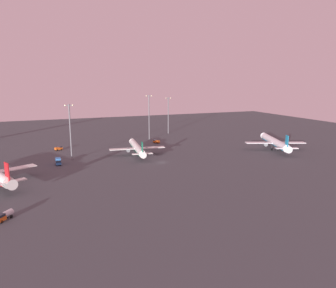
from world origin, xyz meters
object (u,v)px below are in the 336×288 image
object	(u,v)px
maintenance_van	(59,148)
apron_light_east	(168,113)
apron_light_west	(149,115)
airplane_far_stand	(275,142)
airplane_mid_apron	(137,148)
catering_truck	(58,161)
cargo_loader	(156,141)
apron_light_central	(70,129)
fuel_truck	(3,216)

from	to	relation	value
maintenance_van	apron_light_east	size ratio (longest dim) A/B	0.17
apron_light_west	apron_light_east	size ratio (longest dim) A/B	1.10
airplane_far_stand	airplane_mid_apron	distance (m)	80.31
airplane_far_stand	catering_truck	world-z (taller)	airplane_far_stand
apron_light_west	apron_light_east	bearing A→B (deg)	40.82
cargo_loader	apron_light_central	xyz separation A→B (m)	(-55.24, -25.97, 14.85)
airplane_mid_apron	maintenance_van	size ratio (longest dim) A/B	8.45
airplane_mid_apron	apron_light_west	bearing A→B (deg)	70.83
fuel_truck	apron_light_east	distance (m)	165.05
apron_light_west	apron_light_central	size ratio (longest dim) A/B	1.06
catering_truck	airplane_mid_apron	bearing A→B (deg)	-170.56
cargo_loader	apron_light_west	distance (m)	21.67
fuel_truck	apron_light_central	size ratio (longest dim) A/B	0.22
cargo_loader	apron_light_central	size ratio (longest dim) A/B	0.16
cargo_loader	fuel_truck	size ratio (longest dim) A/B	0.73
airplane_far_stand	apron_light_central	world-z (taller)	apron_light_central
cargo_loader	apron_light_east	bearing A→B (deg)	30.28
maintenance_van	apron_light_central	bearing A→B (deg)	-15.75
airplane_far_stand	apron_light_west	world-z (taller)	apron_light_west
airplane_mid_apron	cargo_loader	distance (m)	34.34
airplane_mid_apron	apron_light_east	bearing A→B (deg)	62.40
airplane_mid_apron	cargo_loader	size ratio (longest dim) A/B	8.45
catering_truck	cargo_loader	world-z (taller)	catering_truck
maintenance_van	apron_light_west	distance (m)	63.78
apron_light_central	apron_light_east	size ratio (longest dim) A/B	1.04
apron_light_central	cargo_loader	bearing A→B (deg)	25.18
airplane_mid_apron	maintenance_van	world-z (taller)	airplane_mid_apron
airplane_far_stand	fuel_truck	size ratio (longest dim) A/B	6.83
airplane_far_stand	apron_light_central	size ratio (longest dim) A/B	1.51
airplane_far_stand	maintenance_van	world-z (taller)	airplane_far_stand
airplane_far_stand	catering_truck	size ratio (longest dim) A/B	7.52
maintenance_van	fuel_truck	xyz separation A→B (m)	(-21.73, -94.99, 0.19)
cargo_loader	fuel_truck	bearing A→B (deg)	-157.44
airplane_far_stand	apron_light_west	xyz separation A→B (m)	(-57.24, 59.28, 12.62)
airplane_far_stand	apron_light_central	xyz separation A→B (m)	(-112.78, 18.44, 11.71)
airplane_mid_apron	fuel_truck	size ratio (longest dim) A/B	6.18
catering_truck	apron_light_east	world-z (taller)	apron_light_east
cargo_loader	apron_light_central	bearing A→B (deg)	178.62
airplane_far_stand	apron_light_east	bearing A→B (deg)	135.86
airplane_mid_apron	apron_light_central	world-z (taller)	apron_light_central
catering_truck	cargo_loader	distance (m)	70.69
fuel_truck	apron_light_east	size ratio (longest dim) A/B	0.23
fuel_truck	apron_light_central	bearing A→B (deg)	-73.05
airplane_far_stand	cargo_loader	xyz separation A→B (m)	(-57.54, 44.41, -3.14)
apron_light_central	maintenance_van	bearing A→B (deg)	99.81
catering_truck	fuel_truck	bearing A→B (deg)	73.20
apron_light_west	apron_light_central	bearing A→B (deg)	-143.68
cargo_loader	fuel_truck	xyz separation A→B (m)	(-81.59, -94.26, 0.19)
apron_light_central	apron_light_east	world-z (taller)	apron_light_central
maintenance_van	apron_light_west	size ratio (longest dim) A/B	0.15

